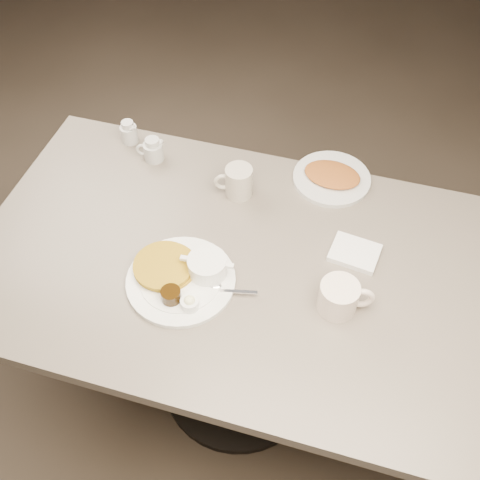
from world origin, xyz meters
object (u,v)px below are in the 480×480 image
(diner_table, at_px, (238,295))
(coffee_mug_near, at_px, (340,297))
(creamer_left, at_px, (153,150))
(coffee_mug_far, at_px, (238,182))
(hash_plate, at_px, (332,177))
(main_plate, at_px, (183,275))
(creamer_right, at_px, (129,132))

(diner_table, height_order, coffee_mug_near, coffee_mug_near)
(creamer_left, bearing_deg, diner_table, -40.65)
(coffee_mug_far, bearing_deg, creamer_left, 166.27)
(hash_plate, bearing_deg, main_plate, -122.62)
(main_plate, xyz_separation_m, coffee_mug_far, (0.05, 0.35, 0.03))
(coffee_mug_near, relative_size, creamer_left, 1.66)
(coffee_mug_far, distance_m, hash_plate, 0.30)
(creamer_right, distance_m, hash_plate, 0.68)
(creamer_left, xyz_separation_m, hash_plate, (0.57, 0.06, -0.02))
(main_plate, bearing_deg, creamer_right, 126.98)
(diner_table, xyz_separation_m, creamer_left, (-0.38, 0.33, 0.21))
(coffee_mug_far, bearing_deg, diner_table, -73.54)
(main_plate, distance_m, creamer_left, 0.50)
(main_plate, bearing_deg, coffee_mug_near, 4.24)
(diner_table, distance_m, hash_plate, 0.47)
(hash_plate, bearing_deg, creamer_right, -179.63)
(diner_table, height_order, creamer_right, creamer_right)
(diner_table, bearing_deg, coffee_mug_near, -13.59)
(coffee_mug_near, bearing_deg, hash_plate, 102.58)
(coffee_mug_far, height_order, creamer_left, coffee_mug_far)
(coffee_mug_far, bearing_deg, hash_plate, 27.26)
(diner_table, distance_m, creamer_left, 0.54)
(coffee_mug_near, xyz_separation_m, hash_plate, (-0.10, 0.46, -0.03))
(coffee_mug_near, bearing_deg, creamer_right, 149.81)
(main_plate, bearing_deg, creamer_left, 121.01)
(main_plate, distance_m, creamer_right, 0.61)
(diner_table, height_order, main_plate, main_plate)
(coffee_mug_near, xyz_separation_m, coffee_mug_far, (-0.37, 0.32, 0.00))
(coffee_mug_far, bearing_deg, main_plate, -97.78)
(diner_table, xyz_separation_m, coffee_mug_near, (0.29, -0.07, 0.22))
(creamer_right, relative_size, hash_plate, 0.30)
(creamer_right, bearing_deg, coffee_mug_near, -30.19)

